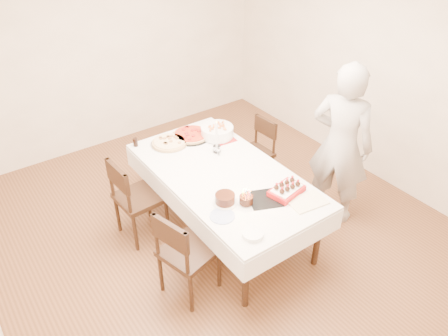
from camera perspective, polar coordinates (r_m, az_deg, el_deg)
floor at (r=4.85m, az=-0.70°, el=-8.00°), size 5.00×5.00×0.00m
wall_back at (r=6.13m, az=-14.81°, el=14.99°), size 4.50×0.04×2.70m
wall_right at (r=5.55m, az=19.07°, el=12.25°), size 0.04×5.00×2.70m
dining_table at (r=4.61m, az=-0.00°, el=-4.46°), size 1.65×2.36×0.75m
chair_right_savory at (r=5.31m, az=3.87°, el=1.85°), size 0.45×0.45×0.85m
chair_left_savory at (r=4.59m, az=-10.94°, el=-3.78°), size 0.52×0.52×0.95m
chair_left_dessert at (r=3.95m, az=-4.61°, el=-10.79°), size 0.59×0.59×0.95m
person at (r=4.70m, az=14.99°, el=2.90°), size 0.67×0.78×1.81m
pizza_white at (r=4.88m, az=-7.14°, el=3.32°), size 0.55×0.55×0.04m
pizza_pepperoni at (r=5.01m, az=-4.32°, el=4.35°), size 0.57×0.57×0.04m
red_placemat at (r=4.95m, az=-0.04°, el=3.80°), size 0.25×0.25×0.01m
pasta_bowl at (r=4.97m, az=-0.91°, el=4.80°), size 0.42×0.42×0.12m
taper_candle at (r=4.63m, az=-0.98°, el=4.14°), size 0.11×0.11×0.38m
shaker_pair at (r=4.65m, az=-0.71°, el=2.12°), size 0.08×0.08×0.08m
cola_glass at (r=4.90m, az=-11.50°, el=3.31°), size 0.06×0.06×0.09m
layer_cake at (r=3.97m, az=0.13°, el=-4.04°), size 0.27×0.27×0.10m
cake_board at (r=4.06m, az=5.35°, el=-4.07°), size 0.38×0.38×0.01m
birthday_cake at (r=3.95m, az=2.93°, el=-3.76°), size 0.16×0.16×0.14m
strawberry_box at (r=4.13m, az=8.19°, el=-2.85°), size 0.37×0.28×0.08m
box_lid at (r=4.08m, az=10.83°, el=-4.41°), size 0.37×0.27×0.03m
plate_stack at (r=3.67m, az=3.77°, el=-8.60°), size 0.19×0.19×0.04m
china_plate at (r=3.85m, az=-0.23°, el=-6.28°), size 0.26×0.26×0.01m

